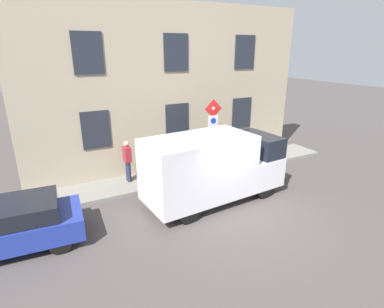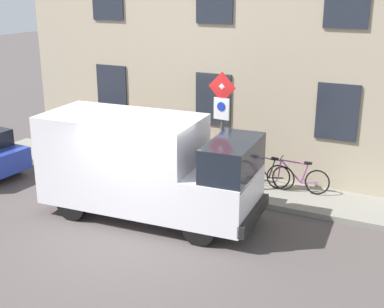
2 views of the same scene
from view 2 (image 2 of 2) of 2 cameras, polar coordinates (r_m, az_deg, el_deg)
ground_plane at (r=12.01m, az=-6.91°, el=-9.00°), size 80.00×80.00×0.00m
sidewalk_slab at (r=14.93m, az=0.90°, el=-2.96°), size 1.75×14.89×0.14m
building_facade at (r=15.15m, az=3.01°, el=11.11°), size 0.75×12.89×7.19m
sign_post_stacked at (r=13.33m, az=3.31°, el=4.23°), size 0.17×0.56×3.13m
delivery_van at (r=12.47m, az=-5.21°, el=-1.20°), size 2.36×5.45×2.50m
bicycle_purple at (r=14.18m, az=11.56°, el=-2.61°), size 0.46×1.72×0.89m
bicycle_black at (r=14.41m, az=8.13°, el=-2.07°), size 0.47×1.71×0.89m
bicycle_red at (r=14.70m, az=4.83°, el=-1.54°), size 0.47×1.72×0.89m
bicycle_orange at (r=15.03m, az=1.66°, el=-1.03°), size 0.46×1.71×0.89m
pedestrian at (r=16.01m, az=-6.91°, el=2.16°), size 0.41×0.28×1.72m
litter_bin at (r=14.94m, az=-4.76°, el=-0.89°), size 0.44×0.44×0.90m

